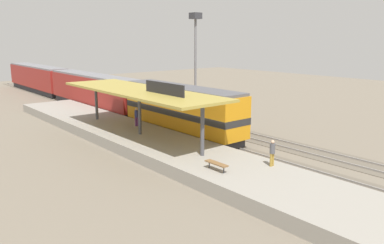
% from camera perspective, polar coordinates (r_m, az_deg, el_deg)
% --- Properties ---
extents(ground_plane, '(120.00, 120.00, 0.00)m').
position_cam_1_polar(ground_plane, '(37.28, 1.00, -1.53)').
color(ground_plane, '#706656').
extents(track_near, '(3.20, 110.00, 0.16)m').
position_cam_1_polar(track_near, '(36.03, -1.41, -1.97)').
color(track_near, '#5F5649').
rests_on(track_near, ground).
extents(track_far, '(3.20, 110.00, 0.16)m').
position_cam_1_polar(track_far, '(38.97, 3.90, -0.90)').
color(track_far, '#5F5649').
rests_on(track_far, ground).
extents(platform, '(6.00, 44.00, 0.90)m').
position_cam_1_polar(platform, '(33.35, -7.61, -2.51)').
color(platform, gray).
rests_on(platform, ground).
extents(station_canopy, '(5.20, 18.00, 4.70)m').
position_cam_1_polar(station_canopy, '(32.48, -7.73, 4.44)').
color(station_canopy, '#47474C').
rests_on(station_canopy, platform).
extents(platform_bench, '(0.44, 1.70, 0.50)m').
position_cam_1_polar(platform_bench, '(23.96, 3.62, -6.13)').
color(platform_bench, '#333338').
rests_on(platform_bench, platform).
extents(locomotive, '(2.93, 14.43, 4.44)m').
position_cam_1_polar(locomotive, '(35.65, -1.59, 1.79)').
color(locomotive, '#28282D').
rests_on(locomotive, track_near).
extents(passenger_carriage_front, '(2.90, 20.00, 4.24)m').
position_cam_1_polar(passenger_carriage_front, '(50.86, -14.30, 4.47)').
color(passenger_carriage_front, '#28282D').
rests_on(passenger_carriage_front, track_near).
extents(passenger_carriage_rear, '(2.90, 20.00, 4.24)m').
position_cam_1_polar(passenger_carriage_rear, '(70.10, -21.78, 6.03)').
color(passenger_carriage_rear, '#28282D').
rests_on(passenger_carriage_rear, track_near).
extents(light_mast, '(1.10, 1.10, 11.70)m').
position_cam_1_polar(light_mast, '(45.54, 0.51, 11.66)').
color(light_mast, slate).
rests_on(light_mast, ground).
extents(person_waiting, '(0.34, 0.34, 1.71)m').
position_cam_1_polar(person_waiting, '(25.10, 11.74, -4.30)').
color(person_waiting, olive).
rests_on(person_waiting, platform).
extents(person_walking, '(0.34, 0.34, 1.71)m').
position_cam_1_polar(person_walking, '(36.02, -8.19, 0.88)').
color(person_walking, '#663375').
rests_on(person_walking, platform).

